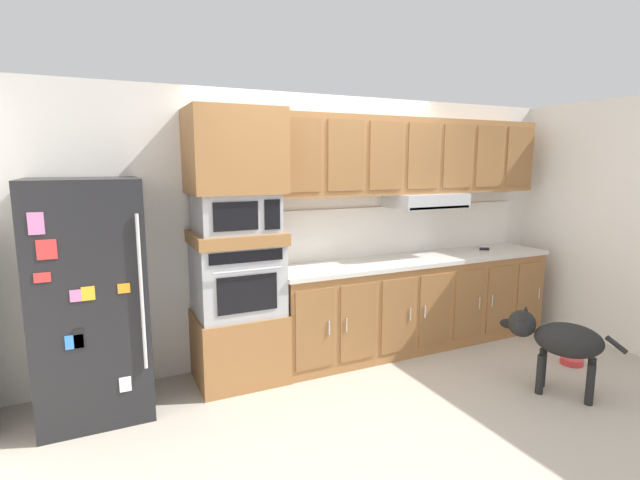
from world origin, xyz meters
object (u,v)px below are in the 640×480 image
Objects in this scene: dog_food_bowl at (572,361)px; built_in_oven at (237,278)px; refrigerator at (90,299)px; screwdriver at (484,249)px; microwave at (236,213)px; dog at (558,339)px.

built_in_oven is at bearing 160.22° from dog_food_bowl.
refrigerator reaches higher than built_in_oven.
dog_food_bowl is (0.11, -1.07, -0.90)m from screwdriver.
refrigerator is 1.13m from built_in_oven.
microwave is 0.80× the size of dog.
refrigerator is 2.73× the size of microwave.
screwdriver is 1.56m from dog.
built_in_oven is (1.13, 0.07, 0.02)m from refrigerator.
microwave reaches higher than built_in_oven.
dog is (-0.53, -1.39, -0.48)m from screwdriver.
built_in_oven is 3.50× the size of dog_food_bowl.
microwave is at bearing 24.91° from dog.
dog is (2.26, -1.36, -0.44)m from built_in_oven.
dog is (2.26, -1.36, -1.00)m from microwave.
microwave is at bearing -179.36° from screwdriver.
built_in_oven is at bearing -179.36° from screwdriver.
microwave is (1.13, 0.07, 0.58)m from refrigerator.
dog is at bearing -110.83° from screwdriver.
microwave is at bearing -0.77° from built_in_oven.
microwave is 3.91× the size of screwdriver.
built_in_oven is 0.87× the size of dog.
dog is (3.38, -1.29, -0.42)m from refrigerator.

